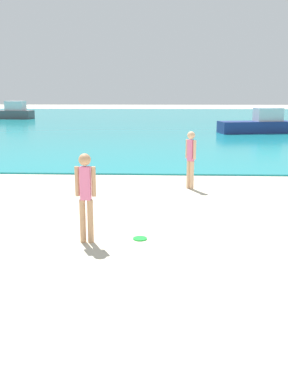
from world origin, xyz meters
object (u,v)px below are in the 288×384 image
object	(u,v)px
person_standing	(86,193)
boat_far	(9,113)
frisbee	(140,239)
boat_near	(258,124)
person_distant	(191,156)

from	to	relation	value
person_standing	boat_far	size ratio (longest dim) A/B	0.31
person_standing	frisbee	bearing A→B (deg)	13.91
frisbee	boat_near	size ratio (longest dim) A/B	0.05
frisbee	boat_near	bearing A→B (deg)	72.68
boat_far	person_standing	bearing A→B (deg)	117.24
frisbee	person_distant	world-z (taller)	person_distant
person_standing	frisbee	distance (m)	1.44
person_standing	boat_far	world-z (taller)	boat_far
person_standing	person_distant	bearing A→B (deg)	66.83
person_distant	boat_far	size ratio (longest dim) A/B	0.31
person_standing	frisbee	world-z (taller)	person_standing
frisbee	boat_far	distance (m)	41.57
frisbee	person_standing	bearing A→B (deg)	-167.99
person_distant	boat_far	distance (m)	37.84
person_standing	boat_near	distance (m)	24.38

